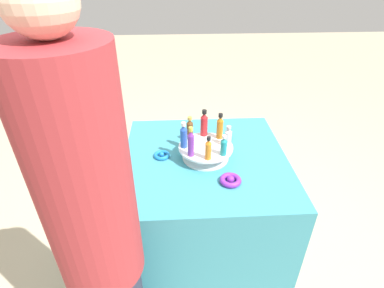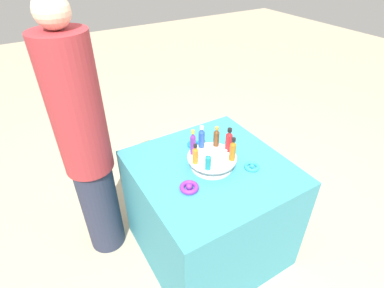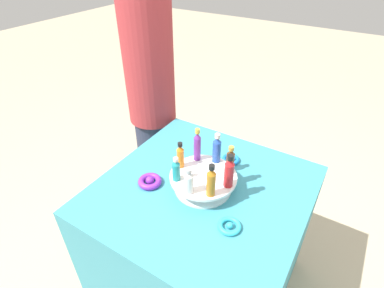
% 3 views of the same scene
% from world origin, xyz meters
% --- Properties ---
extents(ground_plane, '(12.00, 12.00, 0.00)m').
position_xyz_m(ground_plane, '(0.00, 0.00, 0.00)').
color(ground_plane, tan).
extents(party_table, '(0.83, 0.83, 0.72)m').
position_xyz_m(party_table, '(0.00, 0.00, 0.36)').
color(party_table, teal).
rests_on(party_table, ground_plane).
extents(display_stand, '(0.27, 0.27, 0.07)m').
position_xyz_m(display_stand, '(0.00, 0.00, 0.75)').
color(display_stand, white).
rests_on(display_stand, party_table).
extents(bottle_red, '(0.04, 0.04, 0.15)m').
position_xyz_m(bottle_red, '(-0.00, -0.11, 0.85)').
color(bottle_red, '#B21E23').
rests_on(bottle_red, display_stand).
extents(bottle_brown, '(0.03, 0.03, 0.12)m').
position_xyz_m(bottle_brown, '(0.08, -0.08, 0.84)').
color(bottle_brown, brown).
rests_on(bottle_brown, display_stand).
extents(bottle_blue, '(0.03, 0.03, 0.14)m').
position_xyz_m(bottle_blue, '(0.11, -0.00, 0.85)').
color(bottle_blue, '#234CAD').
rests_on(bottle_blue, display_stand).
extents(bottle_purple, '(0.03, 0.03, 0.15)m').
position_xyz_m(bottle_purple, '(0.08, 0.08, 0.86)').
color(bottle_purple, '#702D93').
rests_on(bottle_purple, display_stand).
extents(bottle_orange, '(0.03, 0.03, 0.12)m').
position_xyz_m(bottle_orange, '(0.00, 0.11, 0.84)').
color(bottle_orange, orange).
rests_on(bottle_orange, display_stand).
extents(bottle_teal, '(0.03, 0.03, 0.11)m').
position_xyz_m(bottle_teal, '(-0.08, 0.08, 0.83)').
color(bottle_teal, teal).
rests_on(bottle_teal, display_stand).
extents(bottle_clear, '(0.04, 0.04, 0.11)m').
position_xyz_m(bottle_clear, '(-0.11, 0.00, 0.84)').
color(bottle_clear, silver).
rests_on(bottle_clear, display_stand).
extents(bottle_amber, '(0.03, 0.03, 0.14)m').
position_xyz_m(bottle_amber, '(-0.08, -0.08, 0.85)').
color(bottle_amber, '#AD6B19').
rests_on(bottle_amber, display_stand).
extents(ribbon_bow_blue, '(0.08, 0.08, 0.03)m').
position_xyz_m(ribbon_bow_blue, '(0.22, -0.02, 0.73)').
color(ribbon_bow_blue, blue).
rests_on(ribbon_bow_blue, party_table).
extents(ribbon_bow_purple, '(0.10, 0.10, 0.04)m').
position_xyz_m(ribbon_bow_purple, '(-0.10, 0.20, 0.73)').
color(ribbon_bow_purple, purple).
rests_on(ribbon_bow_purple, party_table).
extents(ribbon_bow_teal, '(0.08, 0.08, 0.03)m').
position_xyz_m(ribbon_bow_teal, '(-0.13, -0.18, 0.73)').
color(ribbon_bow_teal, '#2DB7CC').
rests_on(ribbon_bow_teal, party_table).
extents(person_figure, '(0.27, 0.27, 1.61)m').
position_xyz_m(person_figure, '(0.41, 0.58, 0.81)').
color(person_figure, '#282D42').
rests_on(person_figure, ground_plane).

